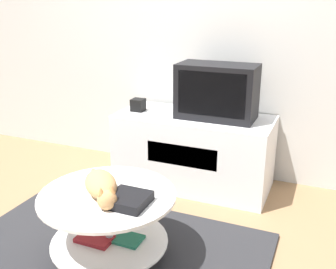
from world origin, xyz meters
name	(u,v)px	position (x,y,z in m)	size (l,w,h in m)	color
ground_plane	(112,252)	(0.00, 0.00, 0.00)	(12.00, 12.00, 0.00)	#93704C
wall_back	(195,18)	(0.00, 1.43, 1.30)	(8.00, 0.05, 2.60)	silver
rug	(112,251)	(0.00, 0.00, 0.01)	(1.81, 1.12, 0.02)	#28282B
tv_stand	(193,151)	(0.13, 1.07, 0.29)	(1.22, 0.55, 0.58)	white
tv	(217,92)	(0.30, 1.09, 0.79)	(0.59, 0.31, 0.41)	black
speaker	(138,105)	(-0.34, 1.03, 0.63)	(0.10, 0.10, 0.10)	black
coffee_table	(108,218)	(0.03, -0.07, 0.29)	(0.76, 0.76, 0.41)	#B2B2B7
dvd_box	(128,200)	(0.20, -0.13, 0.46)	(0.21, 0.20, 0.05)	black
cat	(101,186)	(0.01, -0.10, 0.49)	(0.38, 0.40, 0.13)	tan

